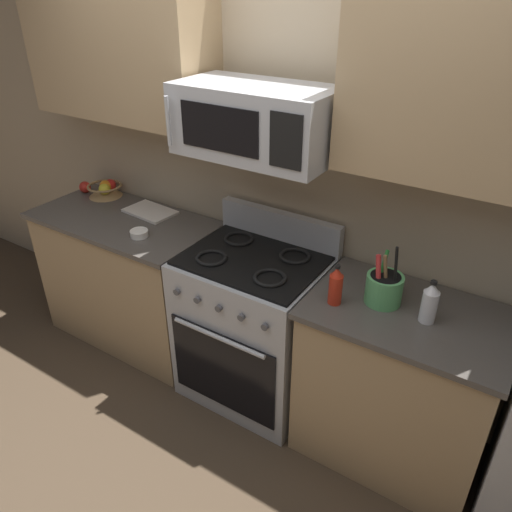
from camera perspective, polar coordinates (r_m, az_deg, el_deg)
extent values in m
plane|color=#473828|center=(2.87, -7.98, -22.33)|extent=(16.00, 16.00, 0.00)
cube|color=tan|center=(2.78, 3.98, 9.76)|extent=(8.00, 0.10, 2.60)
cube|color=tan|center=(3.46, -14.20, -2.75)|extent=(1.16, 0.58, 0.88)
cube|color=#4C4742|center=(3.24, -15.19, 4.04)|extent=(1.20, 0.62, 0.03)
cube|color=#B2B5BA|center=(2.91, -0.29, -8.31)|extent=(0.76, 0.62, 0.91)
cube|color=black|center=(2.77, -3.89, -13.14)|extent=(0.67, 0.01, 0.51)
cylinder|color=#B2B5BA|center=(2.59, -4.43, -9.34)|extent=(0.57, 0.02, 0.02)
cube|color=black|center=(2.65, -0.31, -0.41)|extent=(0.73, 0.56, 0.02)
cube|color=#B2B5BA|center=(2.82, 2.77, 3.44)|extent=(0.76, 0.06, 0.18)
torus|color=black|center=(2.64, -5.17, -0.23)|extent=(0.17, 0.17, 0.02)
torus|color=black|center=(2.46, 1.61, -2.54)|extent=(0.17, 0.17, 0.02)
torus|color=black|center=(2.82, -1.99, 2.00)|extent=(0.17, 0.17, 0.02)
torus|color=black|center=(2.66, 4.52, 0.00)|extent=(0.17, 0.17, 0.02)
cylinder|color=#4C4C51|center=(2.64, -9.12, -4.11)|extent=(0.04, 0.02, 0.04)
cylinder|color=#4C4C51|center=(2.57, -6.80, -5.06)|extent=(0.04, 0.02, 0.04)
cylinder|color=#4C4C51|center=(2.50, -4.34, -6.05)|extent=(0.04, 0.02, 0.04)
cylinder|color=#4C4C51|center=(2.43, -1.72, -7.09)|extent=(0.04, 0.02, 0.04)
cylinder|color=#4C4C51|center=(2.37, 1.04, -8.17)|extent=(0.04, 0.02, 0.04)
cube|color=tan|center=(2.67, 15.81, -14.41)|extent=(0.89, 0.58, 0.88)
cube|color=#4C4742|center=(2.38, 17.32, -6.50)|extent=(0.93, 0.62, 0.03)
cube|color=#B2B5BA|center=(2.39, 0.06, 15.32)|extent=(0.76, 0.40, 0.33)
cube|color=black|center=(2.26, -4.32, 14.42)|extent=(0.42, 0.01, 0.20)
cube|color=black|center=(2.08, 3.46, 13.08)|extent=(0.15, 0.01, 0.23)
cylinder|color=#B2B5BA|center=(2.41, -10.12, 15.04)|extent=(0.02, 0.02, 0.23)
cube|color=tan|center=(3.07, -15.63, 22.30)|extent=(1.19, 0.34, 0.78)
cube|color=tan|center=(2.14, 23.01, 18.13)|extent=(0.92, 0.34, 0.78)
cylinder|color=#59AD66|center=(2.37, 14.54, -3.71)|extent=(0.17, 0.17, 0.14)
cylinder|color=black|center=(2.36, 14.58, -3.48)|extent=(0.14, 0.14, 0.12)
cylinder|color=black|center=(2.29, 15.78, -2.04)|extent=(0.03, 0.05, 0.29)
cylinder|color=olive|center=(2.32, 14.73, -2.42)|extent=(0.05, 0.02, 0.23)
cylinder|color=green|center=(2.36, 14.28, -1.80)|extent=(0.04, 0.04, 0.23)
cylinder|color=red|center=(2.31, 13.93, -2.50)|extent=(0.06, 0.05, 0.23)
cone|color=#9E7A4C|center=(3.58, -17.01, 7.20)|extent=(0.23, 0.23, 0.07)
torus|color=#9E7A4C|center=(3.57, -17.10, 7.74)|extent=(0.23, 0.23, 0.02)
sphere|color=red|center=(3.59, -16.48, 7.87)|extent=(0.08, 0.08, 0.08)
sphere|color=orange|center=(3.58, -16.97, 7.70)|extent=(0.08, 0.08, 0.08)
sphere|color=yellow|center=(3.53, -17.10, 7.36)|extent=(0.08, 0.08, 0.08)
sphere|color=red|center=(3.69, -19.13, 7.53)|extent=(0.08, 0.08, 0.08)
cube|color=silver|center=(3.26, -12.13, 5.05)|extent=(0.34, 0.23, 0.02)
cylinder|color=silver|center=(2.30, 19.32, -5.53)|extent=(0.07, 0.07, 0.15)
cone|color=silver|center=(2.25, 19.73, -3.51)|extent=(0.06, 0.06, 0.04)
cylinder|color=black|center=(2.23, 19.86, -2.90)|extent=(0.03, 0.03, 0.01)
cylinder|color=red|center=(2.31, 9.15, -3.82)|extent=(0.06, 0.06, 0.15)
cone|color=red|center=(2.26, 9.34, -1.82)|extent=(0.06, 0.06, 0.04)
cylinder|color=black|center=(2.25, 9.40, -1.21)|extent=(0.03, 0.03, 0.01)
cylinder|color=white|center=(2.97, -13.33, 2.53)|extent=(0.10, 0.10, 0.04)
torus|color=white|center=(2.96, -13.37, 2.85)|extent=(0.11, 0.11, 0.01)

